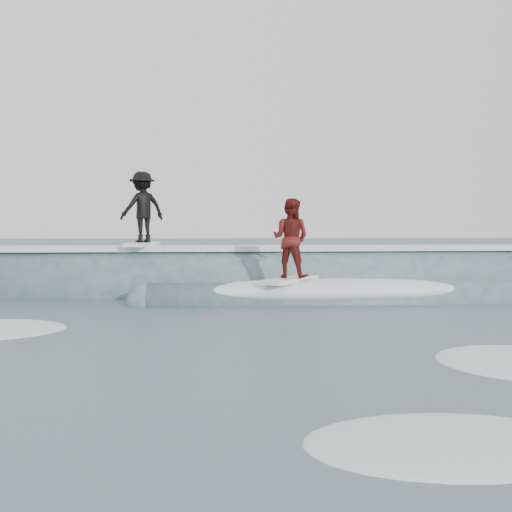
{
  "coord_description": "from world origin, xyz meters",
  "views": [
    {
      "loc": [
        -1.13,
        -9.77,
        1.88
      ],
      "look_at": [
        0.0,
        5.17,
        1.1
      ],
      "focal_mm": 40.0,
      "sensor_mm": 36.0,
      "label": 1
    }
  ],
  "objects": [
    {
      "name": "ground",
      "position": [
        0.0,
        0.0,
        0.0
      ],
      "size": [
        160.0,
        160.0,
        0.0
      ],
      "primitive_type": "plane",
      "color": "#3B4B57",
      "rests_on": "ground"
    },
    {
      "name": "breaking_wave",
      "position": [
        0.2,
        5.92,
        0.04
      ],
      "size": [
        22.12,
        4.05,
        2.54
      ],
      "color": "#335655",
      "rests_on": "ground"
    },
    {
      "name": "surfer_black",
      "position": [
        -3.07,
        6.17,
        2.35
      ],
      "size": [
        1.45,
        2.05,
        2.05
      ],
      "color": "silver",
      "rests_on": "ground"
    },
    {
      "name": "surfer_red",
      "position": [
        0.75,
        3.97,
        1.51
      ],
      "size": [
        1.64,
        1.93,
        2.03
      ],
      "color": "white",
      "rests_on": "ground"
    },
    {
      "name": "whitewater",
      "position": [
        1.06,
        -1.74,
        0.0
      ],
      "size": [
        18.03,
        7.71,
        0.1
      ],
      "color": "white",
      "rests_on": "ground"
    },
    {
      "name": "far_swells",
      "position": [
        0.3,
        17.65,
        0.0
      ],
      "size": [
        38.8,
        8.65,
        0.8
      ],
      "color": "#335655",
      "rests_on": "ground"
    }
  ]
}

